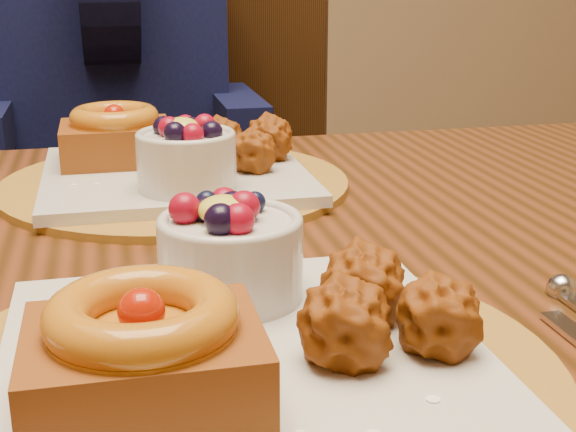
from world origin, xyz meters
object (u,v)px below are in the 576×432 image
(place_setting_near, at_px, (237,334))
(chair_far, at_px, (202,202))
(dining_table, at_px, (203,337))
(place_setting_far, at_px, (171,163))
(diner, at_px, (111,43))

(place_setting_near, bearing_deg, chair_far, 84.29)
(dining_table, height_order, chair_far, chair_far)
(place_setting_far, bearing_deg, diner, 94.20)
(dining_table, xyz_separation_m, chair_far, (0.11, 0.91, -0.15))
(place_setting_far, bearing_deg, dining_table, -89.03)
(place_setting_near, height_order, diner, diner)
(dining_table, distance_m, place_setting_far, 0.24)
(place_setting_near, xyz_separation_m, diner, (-0.05, 1.08, 0.07))
(dining_table, bearing_deg, place_setting_far, 90.97)
(place_setting_near, relative_size, place_setting_far, 1.00)
(chair_far, bearing_deg, place_setting_near, -71.55)
(place_setting_near, bearing_deg, place_setting_far, 90.02)
(diner, bearing_deg, dining_table, -71.05)
(place_setting_near, relative_size, diner, 0.48)
(place_setting_near, bearing_deg, diner, 92.54)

